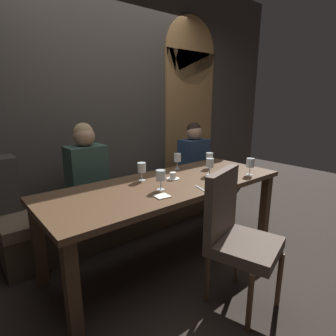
{
  "coord_description": "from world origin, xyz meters",
  "views": [
    {
      "loc": [
        -1.47,
        -1.77,
        1.46
      ],
      "look_at": [
        0.07,
        0.1,
        0.84
      ],
      "focal_mm": 29.22,
      "sensor_mm": 36.0,
      "label": 1
    }
  ],
  "objects_px": {
    "wine_glass_near_right": "(209,158)",
    "wine_glass_end_left": "(210,163)",
    "banquette_bench": "(129,212)",
    "diner_bearded": "(194,152)",
    "wine_glass_far_right": "(142,168)",
    "diner_redhead": "(86,166)",
    "wine_glass_far_left": "(161,176)",
    "wine_glass_center_back": "(250,164)",
    "fork_on_table": "(200,188)",
    "chair_near_side": "(235,230)",
    "dining_table": "(169,192)",
    "espresso_cup": "(173,176)",
    "wine_glass_center_front": "(177,158)"
  },
  "relations": [
    {
      "from": "banquette_bench",
      "to": "diner_redhead",
      "type": "height_order",
      "value": "diner_redhead"
    },
    {
      "from": "chair_near_side",
      "to": "wine_glass_near_right",
      "type": "height_order",
      "value": "chair_near_side"
    },
    {
      "from": "diner_bearded",
      "to": "wine_glass_center_back",
      "type": "xyz_separation_m",
      "value": [
        -0.23,
        -1.0,
        0.06
      ]
    },
    {
      "from": "chair_near_side",
      "to": "wine_glass_end_left",
      "type": "height_order",
      "value": "chair_near_side"
    },
    {
      "from": "wine_glass_far_left",
      "to": "fork_on_table",
      "type": "height_order",
      "value": "wine_glass_far_left"
    },
    {
      "from": "wine_glass_near_right",
      "to": "wine_glass_end_left",
      "type": "height_order",
      "value": "same"
    },
    {
      "from": "banquette_bench",
      "to": "fork_on_table",
      "type": "height_order",
      "value": "fork_on_table"
    },
    {
      "from": "diner_redhead",
      "to": "espresso_cup",
      "type": "distance_m",
      "value": 0.85
    },
    {
      "from": "wine_glass_far_right",
      "to": "wine_glass_near_right",
      "type": "xyz_separation_m",
      "value": [
        0.82,
        -0.07,
        -0.0
      ]
    },
    {
      "from": "diner_bearded",
      "to": "fork_on_table",
      "type": "bearing_deg",
      "value": -132.49
    },
    {
      "from": "chair_near_side",
      "to": "dining_table",
      "type": "bearing_deg",
      "value": 90.33
    },
    {
      "from": "diner_bearded",
      "to": "wine_glass_far_left",
      "type": "xyz_separation_m",
      "value": [
        -1.17,
        -0.8,
        0.07
      ]
    },
    {
      "from": "wine_glass_far_right",
      "to": "espresso_cup",
      "type": "xyz_separation_m",
      "value": [
        0.24,
        -0.15,
        -0.09
      ]
    },
    {
      "from": "wine_glass_far_right",
      "to": "fork_on_table",
      "type": "xyz_separation_m",
      "value": [
        0.23,
        -0.5,
        -0.11
      ]
    },
    {
      "from": "diner_redhead",
      "to": "wine_glass_far_left",
      "type": "distance_m",
      "value": 0.86
    },
    {
      "from": "wine_glass_far_left",
      "to": "fork_on_table",
      "type": "xyz_separation_m",
      "value": [
        0.26,
        -0.19,
        -0.11
      ]
    },
    {
      "from": "diner_bearded",
      "to": "wine_glass_end_left",
      "type": "height_order",
      "value": "diner_bearded"
    },
    {
      "from": "wine_glass_center_front",
      "to": "wine_glass_end_left",
      "type": "relative_size",
      "value": 1.0
    },
    {
      "from": "wine_glass_far_left",
      "to": "wine_glass_near_right",
      "type": "height_order",
      "value": "same"
    },
    {
      "from": "banquette_bench",
      "to": "fork_on_table",
      "type": "bearing_deg",
      "value": -85.08
    },
    {
      "from": "dining_table",
      "to": "fork_on_table",
      "type": "bearing_deg",
      "value": -74.02
    },
    {
      "from": "espresso_cup",
      "to": "wine_glass_far_right",
      "type": "bearing_deg",
      "value": 148.88
    },
    {
      "from": "banquette_bench",
      "to": "diner_redhead",
      "type": "bearing_deg",
      "value": 179.32
    },
    {
      "from": "dining_table",
      "to": "wine_glass_far_right",
      "type": "xyz_separation_m",
      "value": [
        -0.15,
        0.2,
        0.2
      ]
    },
    {
      "from": "chair_near_side",
      "to": "diner_redhead",
      "type": "bearing_deg",
      "value": 107.66
    },
    {
      "from": "banquette_bench",
      "to": "diner_bearded",
      "type": "distance_m",
      "value": 1.14
    },
    {
      "from": "wine_glass_near_right",
      "to": "espresso_cup",
      "type": "height_order",
      "value": "wine_glass_near_right"
    },
    {
      "from": "chair_near_side",
      "to": "wine_glass_end_left",
      "type": "bearing_deg",
      "value": 55.34
    },
    {
      "from": "wine_glass_near_right",
      "to": "espresso_cup",
      "type": "relative_size",
      "value": 1.37
    },
    {
      "from": "banquette_bench",
      "to": "wine_glass_far_left",
      "type": "distance_m",
      "value": 1.04
    },
    {
      "from": "espresso_cup",
      "to": "diner_redhead",
      "type": "bearing_deg",
      "value": 130.06
    },
    {
      "from": "wine_glass_near_right",
      "to": "wine_glass_end_left",
      "type": "relative_size",
      "value": 1.0
    },
    {
      "from": "chair_near_side",
      "to": "fork_on_table",
      "type": "bearing_deg",
      "value": 79.02
    },
    {
      "from": "wine_glass_far_left",
      "to": "wine_glass_near_right",
      "type": "relative_size",
      "value": 1.0
    },
    {
      "from": "dining_table",
      "to": "wine_glass_end_left",
      "type": "xyz_separation_m",
      "value": [
        0.46,
        -0.06,
        0.2
      ]
    },
    {
      "from": "diner_bearded",
      "to": "wine_glass_far_left",
      "type": "distance_m",
      "value": 1.42
    },
    {
      "from": "chair_near_side",
      "to": "diner_bearded",
      "type": "height_order",
      "value": "diner_bearded"
    },
    {
      "from": "wine_glass_center_back",
      "to": "banquette_bench",
      "type": "bearing_deg",
      "value": 127.08
    },
    {
      "from": "wine_glass_center_back",
      "to": "wine_glass_near_right",
      "type": "distance_m",
      "value": 0.45
    },
    {
      "from": "diner_redhead",
      "to": "espresso_cup",
      "type": "xyz_separation_m",
      "value": [
        0.55,
        -0.65,
        -0.06
      ]
    },
    {
      "from": "diner_bearded",
      "to": "banquette_bench",
      "type": "bearing_deg",
      "value": 179.31
    },
    {
      "from": "dining_table",
      "to": "chair_near_side",
      "type": "height_order",
      "value": "chair_near_side"
    },
    {
      "from": "diner_bearded",
      "to": "wine_glass_far_left",
      "type": "height_order",
      "value": "diner_bearded"
    },
    {
      "from": "fork_on_table",
      "to": "wine_glass_center_front",
      "type": "bearing_deg",
      "value": 82.63
    },
    {
      "from": "diner_redhead",
      "to": "wine_glass_far_left",
      "type": "xyz_separation_m",
      "value": [
        0.27,
        -0.82,
        0.03
      ]
    },
    {
      "from": "wine_glass_far_right",
      "to": "wine_glass_near_right",
      "type": "distance_m",
      "value": 0.82
    },
    {
      "from": "wine_glass_center_back",
      "to": "espresso_cup",
      "type": "relative_size",
      "value": 1.37
    },
    {
      "from": "wine_glass_center_back",
      "to": "wine_glass_far_right",
      "type": "distance_m",
      "value": 1.04
    },
    {
      "from": "wine_glass_center_back",
      "to": "wine_glass_far_right",
      "type": "xyz_separation_m",
      "value": [
        -0.91,
        0.51,
        0.0
      ]
    },
    {
      "from": "banquette_bench",
      "to": "chair_near_side",
      "type": "xyz_separation_m",
      "value": [
        0.0,
        -1.42,
        0.33
      ]
    }
  ]
}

